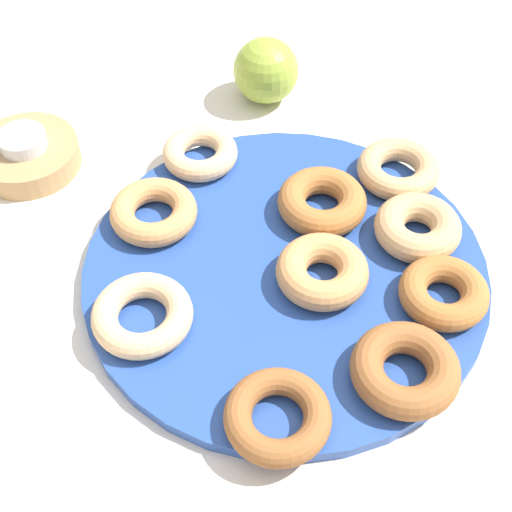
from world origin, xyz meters
TOP-DOWN VIEW (x-y plane):
  - ground_plane at (0.00, 0.00)m, footprint 2.40×2.40m
  - donut_plate at (0.00, 0.00)m, footprint 0.38×0.38m
  - donut_0 at (0.05, -0.06)m, footprint 0.12×0.12m
  - donut_1 at (-0.02, -0.13)m, footprint 0.11×0.11m
  - donut_2 at (-0.14, 0.08)m, footprint 0.09×0.09m
  - donut_3 at (-0.15, -0.04)m, footprint 0.13×0.13m
  - donut_4 at (0.17, 0.02)m, footprint 0.11×0.11m
  - donut_5 at (-0.03, -0.02)m, footprint 0.12×0.12m
  - donut_6 at (-0.01, 0.14)m, footprint 0.10×0.10m
  - donut_7 at (0.11, 0.09)m, footprint 0.10×0.10m
  - donut_8 at (0.06, -0.16)m, footprint 0.12×0.12m
  - donut_9 at (-0.09, -0.11)m, footprint 0.11×0.11m
  - candle_holder at (0.25, 0.18)m, footprint 0.11×0.11m
  - tealight at (0.25, 0.18)m, footprint 0.05×0.05m
  - apple at (0.25, -0.10)m, footprint 0.07×0.07m

SIDE VIEW (x-z plane):
  - ground_plane at x=0.00m, z-range 0.00..0.00m
  - donut_plate at x=0.00m, z-range 0.00..0.01m
  - candle_holder at x=0.25m, z-range 0.00..0.03m
  - donut_2 at x=-0.14m, z-range 0.01..0.04m
  - donut_4 at x=0.17m, z-range 0.01..0.04m
  - donut_6 at x=-0.01m, z-range 0.01..0.04m
  - donut_7 at x=0.11m, z-range 0.01..0.04m
  - donut_8 at x=0.06m, z-range 0.01..0.04m
  - donut_9 at x=-0.09m, z-range 0.01..0.04m
  - donut_3 at x=-0.15m, z-range 0.01..0.04m
  - donut_0 at x=0.05m, z-range 0.01..0.04m
  - donut_5 at x=-0.03m, z-range 0.01..0.04m
  - donut_1 at x=-0.02m, z-range 0.01..0.04m
  - tealight at x=0.25m, z-range 0.03..0.04m
  - apple at x=0.25m, z-range 0.00..0.07m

